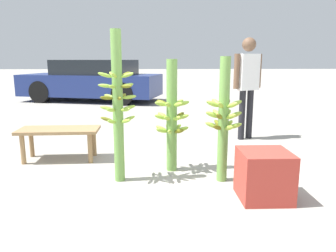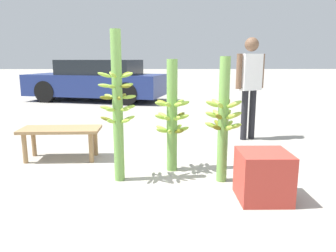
{
  "view_description": "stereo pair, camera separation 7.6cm",
  "coord_description": "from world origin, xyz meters",
  "px_view_note": "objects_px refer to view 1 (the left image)",
  "views": [
    {
      "loc": [
        -0.18,
        -3.26,
        1.33
      ],
      "look_at": [
        -0.05,
        0.41,
        0.57
      ],
      "focal_mm": 35.0,
      "sensor_mm": 36.0,
      "label": 1
    },
    {
      "loc": [
        -0.1,
        -3.26,
        1.33
      ],
      "look_at": [
        -0.05,
        0.41,
        0.57
      ],
      "focal_mm": 35.0,
      "sensor_mm": 36.0,
      "label": 2
    }
  ],
  "objects_px": {
    "market_bench": "(59,134)",
    "vendor_person": "(247,78)",
    "produce_crate": "(264,175)",
    "parked_car": "(92,81)",
    "banana_stalk_left": "(118,106)",
    "banana_stalk_right": "(224,119)",
    "banana_stalk_center": "(172,116)"
  },
  "relations": [
    {
      "from": "produce_crate",
      "to": "banana_stalk_right",
      "type": "bearing_deg",
      "value": 122.21
    },
    {
      "from": "produce_crate",
      "to": "vendor_person",
      "type": "bearing_deg",
      "value": 79.09
    },
    {
      "from": "market_bench",
      "to": "parked_car",
      "type": "xyz_separation_m",
      "value": [
        -0.75,
        6.27,
        0.28
      ]
    },
    {
      "from": "parked_car",
      "to": "produce_crate",
      "type": "bearing_deg",
      "value": -143.7
    },
    {
      "from": "banana_stalk_left",
      "to": "banana_stalk_right",
      "type": "bearing_deg",
      "value": -2.09
    },
    {
      "from": "banana_stalk_left",
      "to": "parked_car",
      "type": "relative_size",
      "value": 0.36
    },
    {
      "from": "banana_stalk_left",
      "to": "banana_stalk_right",
      "type": "height_order",
      "value": "banana_stalk_left"
    },
    {
      "from": "banana_stalk_left",
      "to": "banana_stalk_right",
      "type": "xyz_separation_m",
      "value": [
        1.13,
        -0.04,
        -0.14
      ]
    },
    {
      "from": "market_bench",
      "to": "banana_stalk_right",
      "type": "bearing_deg",
      "value": -24.16
    },
    {
      "from": "banana_stalk_center",
      "to": "parked_car",
      "type": "relative_size",
      "value": 0.29
    },
    {
      "from": "banana_stalk_right",
      "to": "parked_car",
      "type": "xyz_separation_m",
      "value": [
        -2.76,
        7.1,
        -0.06
      ]
    },
    {
      "from": "banana_stalk_center",
      "to": "banana_stalk_right",
      "type": "xyz_separation_m",
      "value": [
        0.54,
        -0.37,
        0.03
      ]
    },
    {
      "from": "vendor_person",
      "to": "produce_crate",
      "type": "distance_m",
      "value": 2.57
    },
    {
      "from": "banana_stalk_left",
      "to": "market_bench",
      "type": "distance_m",
      "value": 1.28
    },
    {
      "from": "banana_stalk_right",
      "to": "vendor_person",
      "type": "relative_size",
      "value": 0.81
    },
    {
      "from": "market_bench",
      "to": "produce_crate",
      "type": "relative_size",
      "value": 2.23
    },
    {
      "from": "banana_stalk_right",
      "to": "produce_crate",
      "type": "xyz_separation_m",
      "value": [
        0.31,
        -0.49,
        -0.46
      ]
    },
    {
      "from": "banana_stalk_center",
      "to": "vendor_person",
      "type": "height_order",
      "value": "vendor_person"
    },
    {
      "from": "banana_stalk_right",
      "to": "parked_car",
      "type": "height_order",
      "value": "banana_stalk_right"
    },
    {
      "from": "banana_stalk_left",
      "to": "parked_car",
      "type": "distance_m",
      "value": 7.25
    },
    {
      "from": "banana_stalk_left",
      "to": "banana_stalk_center",
      "type": "distance_m",
      "value": 0.7
    },
    {
      "from": "banana_stalk_left",
      "to": "market_bench",
      "type": "height_order",
      "value": "banana_stalk_left"
    },
    {
      "from": "banana_stalk_left",
      "to": "banana_stalk_center",
      "type": "height_order",
      "value": "banana_stalk_left"
    },
    {
      "from": "banana_stalk_right",
      "to": "banana_stalk_left",
      "type": "bearing_deg",
      "value": 177.91
    },
    {
      "from": "vendor_person",
      "to": "market_bench",
      "type": "height_order",
      "value": "vendor_person"
    },
    {
      "from": "market_bench",
      "to": "vendor_person",
      "type": "bearing_deg",
      "value": 19.64
    },
    {
      "from": "vendor_person",
      "to": "market_bench",
      "type": "bearing_deg",
      "value": 174.96
    },
    {
      "from": "banana_stalk_left",
      "to": "produce_crate",
      "type": "height_order",
      "value": "banana_stalk_left"
    },
    {
      "from": "banana_stalk_left",
      "to": "banana_stalk_center",
      "type": "xyz_separation_m",
      "value": [
        0.59,
        0.32,
        -0.18
      ]
    },
    {
      "from": "banana_stalk_center",
      "to": "vendor_person",
      "type": "xyz_separation_m",
      "value": [
        1.32,
        1.55,
        0.35
      ]
    },
    {
      "from": "vendor_person",
      "to": "parked_car",
      "type": "height_order",
      "value": "vendor_person"
    },
    {
      "from": "vendor_person",
      "to": "produce_crate",
      "type": "height_order",
      "value": "vendor_person"
    }
  ]
}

